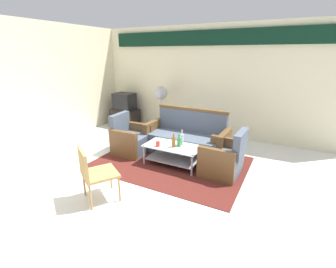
% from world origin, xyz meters
% --- Properties ---
extents(ground_plane, '(14.00, 14.00, 0.00)m').
position_xyz_m(ground_plane, '(0.00, 0.00, 0.00)').
color(ground_plane, white).
extents(wall_back, '(6.52, 0.19, 2.80)m').
position_xyz_m(wall_back, '(0.00, 3.05, 1.48)').
color(wall_back, beige).
rests_on(wall_back, ground).
extents(wall_left, '(0.12, 6.20, 2.80)m').
position_xyz_m(wall_left, '(-3.26, -0.10, 1.40)').
color(wall_left, beige).
rests_on(wall_left, ground).
extents(rug, '(2.92, 2.07, 0.01)m').
position_xyz_m(rug, '(-0.08, 0.88, 0.01)').
color(rug, '#511E19').
rests_on(rug, ground).
extents(couch, '(1.80, 0.75, 0.96)m').
position_xyz_m(couch, '(-0.02, 1.52, 0.32)').
color(couch, '#4C5666').
rests_on(couch, rug).
extents(armchair_left, '(0.73, 0.79, 0.85)m').
position_xyz_m(armchair_left, '(-1.13, 0.98, 0.29)').
color(armchair_left, '#4C5666').
rests_on(armchair_left, rug).
extents(armchair_right, '(0.72, 0.78, 0.85)m').
position_xyz_m(armchair_right, '(0.96, 0.95, 0.29)').
color(armchair_right, '#4C5666').
rests_on(armchair_right, rug).
extents(coffee_table, '(1.10, 0.60, 0.40)m').
position_xyz_m(coffee_table, '(-0.01, 0.83, 0.27)').
color(coffee_table, silver).
rests_on(coffee_table, rug).
extents(bottle_clear, '(0.06, 0.06, 0.31)m').
position_xyz_m(bottle_clear, '(0.12, 0.96, 0.53)').
color(bottle_clear, silver).
rests_on(bottle_clear, coffee_table).
extents(bottle_green, '(0.07, 0.07, 0.26)m').
position_xyz_m(bottle_green, '(0.11, 0.85, 0.51)').
color(bottle_green, '#2D8C38').
rests_on(bottle_green, coffee_table).
extents(bottle_brown, '(0.07, 0.07, 0.27)m').
position_xyz_m(bottle_brown, '(0.03, 0.78, 0.51)').
color(bottle_brown, brown).
rests_on(bottle_brown, coffee_table).
extents(cup, '(0.08, 0.08, 0.10)m').
position_xyz_m(cup, '(-0.25, 0.66, 0.46)').
color(cup, red).
rests_on(cup, coffee_table).
extents(tv_stand, '(0.80, 0.50, 0.52)m').
position_xyz_m(tv_stand, '(-2.50, 2.55, 0.26)').
color(tv_stand, black).
rests_on(tv_stand, ground).
extents(television, '(0.62, 0.47, 0.48)m').
position_xyz_m(television, '(-2.50, 2.55, 0.76)').
color(television, black).
rests_on(television, tv_stand).
extents(pedestal_fan, '(0.36, 0.36, 1.27)m').
position_xyz_m(pedestal_fan, '(-1.27, 2.60, 1.01)').
color(pedestal_fan, '#2D2D33').
rests_on(pedestal_fan, ground).
extents(wicker_chair, '(0.66, 0.66, 0.84)m').
position_xyz_m(wicker_chair, '(-0.49, -0.78, 0.49)').
color(wicker_chair, '#AD844C').
rests_on(wicker_chair, ground).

